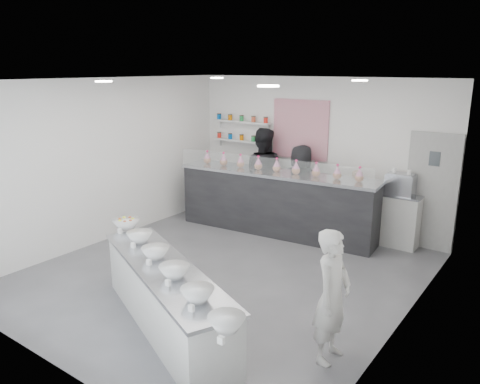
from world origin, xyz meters
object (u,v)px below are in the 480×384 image
object	(u,v)px
woman_prep	(332,296)
staff_left	(262,175)
back_bar	(276,203)
staff_right	(300,187)
espresso_ledge	(383,218)
prep_counter	(166,297)
espresso_machine	(401,185)

from	to	relation	value
woman_prep	staff_left	size ratio (longest dim) A/B	0.78
back_bar	staff_right	distance (m)	0.62
back_bar	staff_right	bearing A→B (deg)	59.76
back_bar	staff_right	xyz separation A→B (m)	(0.24, 0.52, 0.24)
staff_left	staff_right	bearing A→B (deg)	157.29
woman_prep	staff_left	distance (m)	5.00
espresso_ledge	staff_left	bearing A→B (deg)	-176.00
prep_counter	espresso_machine	world-z (taller)	espresso_machine
prep_counter	staff_right	xyz separation A→B (m)	(-0.48, 4.29, 0.45)
prep_counter	espresso_machine	distance (m)	4.76
prep_counter	staff_left	world-z (taller)	staff_left
prep_counter	woman_prep	bearing A→B (deg)	41.79
staff_left	staff_right	distance (m)	0.94
prep_counter	espresso_machine	size ratio (longest dim) A/B	6.15
woman_prep	staff_right	xyz separation A→B (m)	(-2.43, 3.69, 0.09)
espresso_ledge	staff_left	world-z (taller)	staff_left
prep_counter	espresso_ledge	xyz separation A→B (m)	(1.17, 4.48, 0.08)
staff_left	woman_prep	bearing A→B (deg)	110.03
espresso_machine	woman_prep	bearing A→B (deg)	-82.40
prep_counter	staff_right	distance (m)	4.34
woman_prep	staff_right	distance (m)	4.42
staff_right	back_bar	bearing A→B (deg)	55.47
espresso_ledge	woman_prep	size ratio (longest dim) A/B	0.85
woman_prep	staff_left	xyz separation A→B (m)	(-3.35, 3.70, 0.22)
prep_counter	back_bar	world-z (taller)	back_bar
back_bar	espresso_machine	bearing A→B (deg)	12.73
back_bar	staff_left	world-z (taller)	staff_left
prep_counter	staff_right	world-z (taller)	staff_right
espresso_ledge	woman_prep	world-z (taller)	woman_prep
back_bar	woman_prep	xyz separation A→B (m)	(2.67, -3.16, 0.15)
prep_counter	staff_right	bearing A→B (deg)	121.03
espresso_machine	woman_prep	distance (m)	3.93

